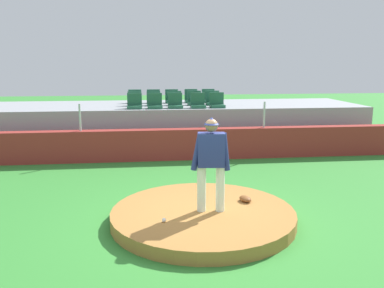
{
  "coord_description": "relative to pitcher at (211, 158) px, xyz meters",
  "views": [
    {
      "loc": [
        -1.03,
        -7.02,
        2.93
      ],
      "look_at": [
        0.0,
        1.76,
        1.13
      ],
      "focal_mm": 37.6,
      "sensor_mm": 36.0,
      "label": 1
    }
  ],
  "objects": [
    {
      "name": "stadium_chair_3",
      "position": [
        0.59,
        6.36,
        0.35
      ],
      "size": [
        0.48,
        0.44,
        0.5
      ],
      "rotation": [
        0.0,
        0.0,
        3.14
      ],
      "color": "#225B40",
      "rests_on": "bleacher_platform"
    },
    {
      "name": "fence_post_left",
      "position": [
        -3.08,
        5.08,
        0.1
      ],
      "size": [
        0.06,
        0.06,
        0.8
      ],
      "primitive_type": "cylinder",
      "color": "silver",
      "rests_on": "brick_barrier"
    },
    {
      "name": "stadium_chair_13",
      "position": [
        0.58,
        8.21,
        0.35
      ],
      "size": [
        0.48,
        0.44,
        0.5
      ],
      "rotation": [
        0.0,
        0.0,
        3.14
      ],
      "color": "#225B40",
      "rests_on": "bleacher_platform"
    },
    {
      "name": "pitcher",
      "position": [
        0.0,
        0.0,
        0.0
      ],
      "size": [
        0.72,
        0.31,
        1.75
      ],
      "rotation": [
        0.0,
        0.0,
        -0.11
      ],
      "color": "silver",
      "rests_on": "pitchers_mound"
    },
    {
      "name": "stadium_chair_6",
      "position": [
        -0.86,
        7.31,
        0.35
      ],
      "size": [
        0.48,
        0.44,
        0.5
      ],
      "rotation": [
        0.0,
        0.0,
        3.14
      ],
      "color": "#225B40",
      "rests_on": "bleacher_platform"
    },
    {
      "name": "stadium_chair_2",
      "position": [
        -0.16,
        6.39,
        0.35
      ],
      "size": [
        0.48,
        0.44,
        0.5
      ],
      "rotation": [
        0.0,
        0.0,
        3.14
      ],
      "color": "#225B40",
      "rests_on": "bleacher_platform"
    },
    {
      "name": "stadium_chair_14",
      "position": [
        1.25,
        8.22,
        0.35
      ],
      "size": [
        0.48,
        0.44,
        0.5
      ],
      "rotation": [
        0.0,
        0.0,
        3.14
      ],
      "color": "#225B40",
      "rests_on": "bleacher_platform"
    },
    {
      "name": "stadium_chair_1",
      "position": [
        -0.84,
        6.38,
        0.35
      ],
      "size": [
        0.48,
        0.44,
        0.5
      ],
      "rotation": [
        0.0,
        0.0,
        3.14
      ],
      "color": "#225B40",
      "rests_on": "bleacher_platform"
    },
    {
      "name": "stadium_chair_5",
      "position": [
        -1.52,
        7.29,
        0.35
      ],
      "size": [
        0.48,
        0.44,
        0.5
      ],
      "rotation": [
        0.0,
        0.0,
        3.14
      ],
      "color": "#225B40",
      "rests_on": "bleacher_platform"
    },
    {
      "name": "baseball",
      "position": [
        -0.89,
        -0.44,
        -0.98
      ],
      "size": [
        0.07,
        0.07,
        0.07
      ],
      "primitive_type": "sphere",
      "color": "white",
      "rests_on": "pitchers_mound"
    },
    {
      "name": "stadium_chair_7",
      "position": [
        -0.12,
        7.27,
        0.35
      ],
      "size": [
        0.48,
        0.44,
        0.5
      ],
      "rotation": [
        0.0,
        0.0,
        3.14
      ],
      "color": "#225B40",
      "rests_on": "bleacher_platform"
    },
    {
      "name": "stadium_chair_0",
      "position": [
        -1.51,
        6.41,
        0.35
      ],
      "size": [
        0.48,
        0.44,
        0.5
      ],
      "rotation": [
        0.0,
        0.0,
        3.14
      ],
      "color": "#225B40",
      "rests_on": "bleacher_platform"
    },
    {
      "name": "fielding_glove",
      "position": [
        0.76,
        0.42,
        -0.96
      ],
      "size": [
        0.29,
        0.35,
        0.11
      ],
      "primitive_type": "ellipsoid",
      "rotation": [
        0.0,
        0.0,
        5.04
      ],
      "color": "brown",
      "rests_on": "pitchers_mound"
    },
    {
      "name": "stadium_chair_12",
      "position": [
        -0.16,
        8.18,
        0.35
      ],
      "size": [
        0.48,
        0.44,
        0.5
      ],
      "rotation": [
        0.0,
        0.0,
        3.14
      ],
      "color": "#225B40",
      "rests_on": "bleacher_platform"
    },
    {
      "name": "ground_plane",
      "position": [
        -0.14,
        0.06,
        -1.25
      ],
      "size": [
        60.0,
        60.0,
        0.0
      ],
      "primitive_type": "plane",
      "color": "#348632"
    },
    {
      "name": "stadium_chair_8",
      "position": [
        0.59,
        7.3,
        0.35
      ],
      "size": [
        0.48,
        0.44,
        0.5
      ],
      "rotation": [
        0.0,
        0.0,
        3.14
      ],
      "color": "#225B40",
      "rests_on": "bleacher_platform"
    },
    {
      "name": "stadium_chair_11",
      "position": [
        -0.84,
        8.18,
        0.35
      ],
      "size": [
        0.48,
        0.44,
        0.5
      ],
      "rotation": [
        0.0,
        0.0,
        3.14
      ],
      "color": "#225B40",
      "rests_on": "bleacher_platform"
    },
    {
      "name": "stadium_chair_10",
      "position": [
        -1.54,
        8.22,
        0.35
      ],
      "size": [
        0.48,
        0.44,
        0.5
      ],
      "rotation": [
        0.0,
        0.0,
        3.14
      ],
      "color": "#225B40",
      "rests_on": "bleacher_platform"
    },
    {
      "name": "pitchers_mound",
      "position": [
        -0.14,
        0.06,
        -1.13
      ],
      "size": [
        3.43,
        3.43,
        0.23
      ],
      "primitive_type": "cylinder",
      "color": "#A67137",
      "rests_on": "ground_plane"
    },
    {
      "name": "stadium_chair_9",
      "position": [
        1.25,
        7.27,
        0.35
      ],
      "size": [
        0.48,
        0.44,
        0.5
      ],
      "rotation": [
        0.0,
        0.0,
        3.14
      ],
      "color": "#225B40",
      "rests_on": "bleacher_platform"
    },
    {
      "name": "bleacher_platform",
      "position": [
        -0.14,
        7.62,
        -0.53
      ],
      "size": [
        13.39,
        3.52,
        1.44
      ],
      "primitive_type": "cube",
      "color": "#95999F",
      "rests_on": "ground_plane"
    },
    {
      "name": "fence_post_right",
      "position": [
        2.5,
        5.08,
        0.1
      ],
      "size": [
        0.06,
        0.06,
        0.8
      ],
      "primitive_type": "cylinder",
      "color": "silver",
      "rests_on": "brick_barrier"
    },
    {
      "name": "brick_barrier",
      "position": [
        -0.14,
        5.08,
        -0.78
      ],
      "size": [
        14.43,
        0.4,
        0.94
      ],
      "primitive_type": "cube",
      "color": "maroon",
      "rests_on": "ground_plane"
    },
    {
      "name": "stadium_chair_4",
      "position": [
        1.25,
        6.41,
        0.35
      ],
      "size": [
        0.48,
        0.44,
        0.5
      ],
      "rotation": [
        0.0,
        0.0,
        3.14
      ],
      "color": "#225B40",
      "rests_on": "bleacher_platform"
    }
  ]
}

